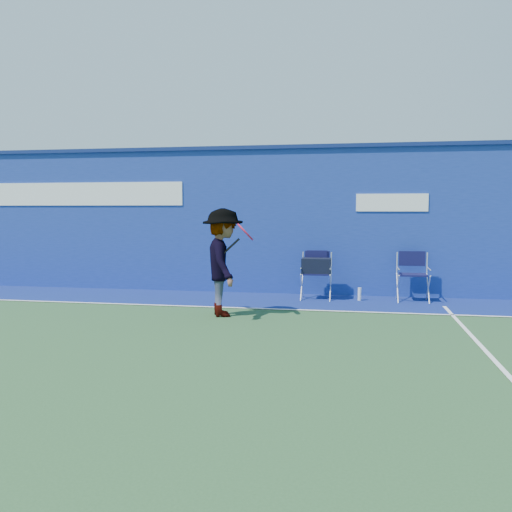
% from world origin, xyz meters
% --- Properties ---
extents(ground, '(80.00, 80.00, 0.00)m').
position_xyz_m(ground, '(0.00, 0.00, 0.00)').
color(ground, '#284C28').
rests_on(ground, ground).
extents(stadium_wall, '(24.00, 0.50, 3.08)m').
position_xyz_m(stadium_wall, '(-0.00, 5.20, 1.55)').
color(stadium_wall, navy).
rests_on(stadium_wall, ground).
extents(out_of_bounds_strip, '(24.00, 1.80, 0.01)m').
position_xyz_m(out_of_bounds_strip, '(0.00, 4.10, 0.00)').
color(out_of_bounds_strip, navy).
rests_on(out_of_bounds_strip, ground).
extents(court_lines, '(24.00, 12.00, 0.01)m').
position_xyz_m(court_lines, '(0.00, 0.60, 0.01)').
color(court_lines, white).
rests_on(court_lines, out_of_bounds_strip).
extents(directors_chair_left, '(0.56, 0.52, 0.95)m').
position_xyz_m(directors_chair_left, '(2.15, 4.43, 0.40)').
color(directors_chair_left, silver).
rests_on(directors_chair_left, ground).
extents(directors_chair_right, '(0.57, 0.51, 0.95)m').
position_xyz_m(directors_chair_right, '(3.99, 4.53, 0.30)').
color(directors_chair_right, silver).
rests_on(directors_chair_right, ground).
extents(water_bottle, '(0.07, 0.07, 0.26)m').
position_xyz_m(water_bottle, '(2.99, 4.41, 0.13)').
color(water_bottle, silver).
rests_on(water_bottle, ground).
extents(tennis_player, '(1.10, 1.32, 1.79)m').
position_xyz_m(tennis_player, '(0.74, 2.53, 0.89)').
color(tennis_player, '#EA4738').
rests_on(tennis_player, ground).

